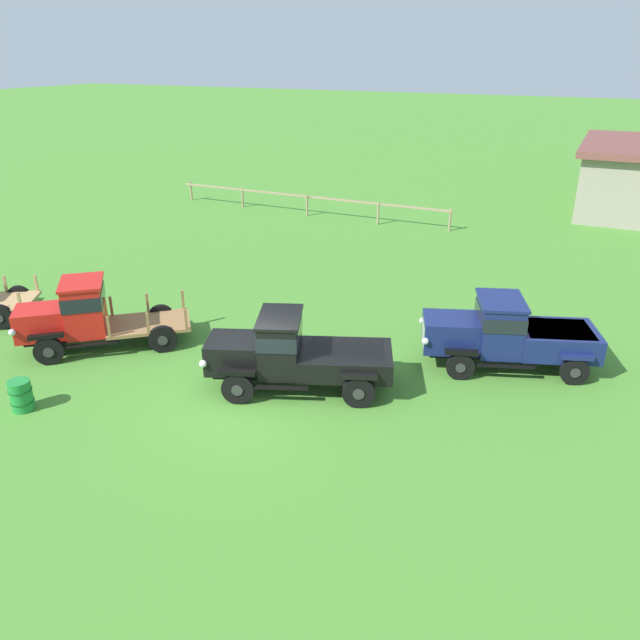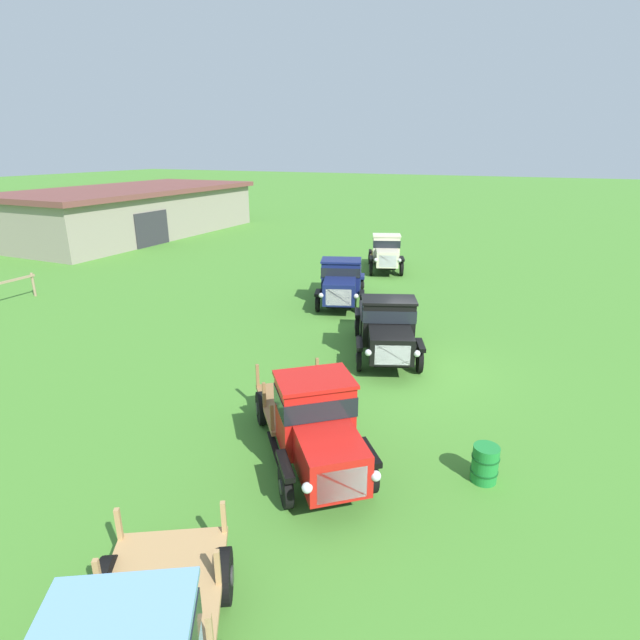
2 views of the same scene
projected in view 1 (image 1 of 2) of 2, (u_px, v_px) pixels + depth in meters
name	position (u px, v px, depth m)	size (l,w,h in m)	color
ground_plane	(252.00, 403.00, 16.15)	(240.00, 240.00, 0.00)	#47842D
paddock_fence	(307.00, 200.00, 34.07)	(16.08, 0.70, 1.13)	#997F60
vintage_truck_second_in_line	(82.00, 314.00, 18.68)	(4.89, 4.43, 2.17)	black
vintage_truck_midrow_center	(294.00, 352.00, 16.53)	(5.22, 3.44, 2.09)	black
vintage_truck_far_side	(507.00, 333.00, 17.66)	(5.15, 3.29, 2.06)	black
oil_drum_beside_row	(21.00, 395.00, 15.72)	(0.58, 0.58, 0.82)	#1E7F33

